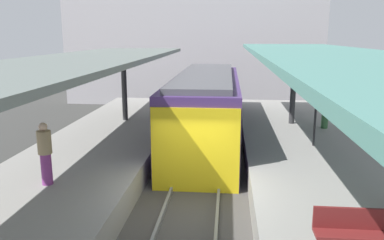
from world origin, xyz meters
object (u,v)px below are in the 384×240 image
at_px(platform_bench, 354,231).
at_px(platform_sign, 316,101).
at_px(commuter_train, 206,109).
at_px(passenger_far_end, 45,153).
at_px(passenger_mid_platform, 326,108).

height_order(platform_bench, platform_sign, platform_sign).
height_order(commuter_train, platform_sign, commuter_train).
bearing_deg(passenger_far_end, platform_sign, 29.27).
height_order(platform_bench, passenger_far_end, passenger_far_end).
distance_m(platform_sign, passenger_mid_platform, 3.02).
distance_m(commuter_train, passenger_far_end, 8.02).
bearing_deg(passenger_far_end, passenger_mid_platform, 38.88).
bearing_deg(platform_bench, platform_sign, 83.52).
xyz_separation_m(commuter_train, platform_sign, (4.02, -2.69, 0.90)).
height_order(platform_sign, passenger_mid_platform, platform_sign).
relative_size(platform_sign, passenger_mid_platform, 1.31).
bearing_deg(commuter_train, platform_sign, -33.77).
bearing_deg(commuter_train, passenger_mid_platform, 0.63).
distance_m(commuter_train, platform_bench, 10.30).
bearing_deg(passenger_mid_platform, commuter_train, -179.37).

